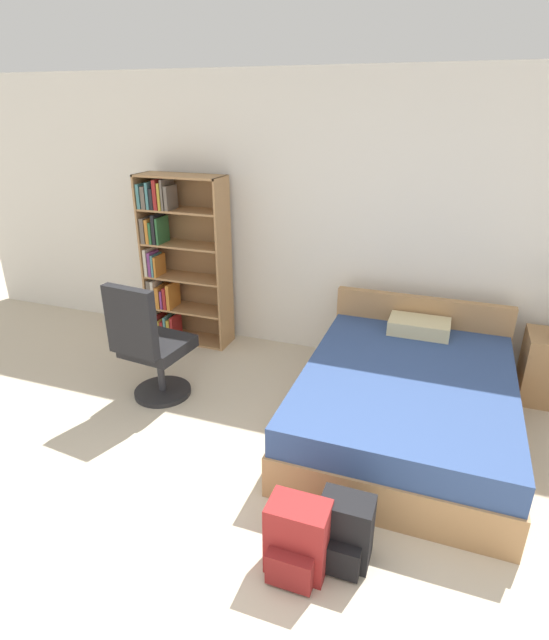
{
  "coord_description": "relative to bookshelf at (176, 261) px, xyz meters",
  "views": [
    {
      "loc": [
        0.76,
        -1.26,
        2.3
      ],
      "look_at": [
        -0.42,
        1.98,
        0.8
      ],
      "focal_mm": 28.0,
      "sensor_mm": 36.0,
      "label": 1
    }
  ],
  "objects": [
    {
      "name": "wall_back",
      "position": [
        1.83,
        0.27,
        0.45
      ],
      "size": [
        9.0,
        0.06,
        2.6
      ],
      "color": "white",
      "rests_on": "ground_plane"
    },
    {
      "name": "backpack_red",
      "position": [
        2.04,
        -2.35,
        -0.65
      ],
      "size": [
        0.32,
        0.28,
        0.42
      ],
      "color": "maroon",
      "rests_on": "ground_plane"
    },
    {
      "name": "backpack_black",
      "position": [
        2.26,
        -2.21,
        -0.66
      ],
      "size": [
        0.28,
        0.26,
        0.4
      ],
      "color": "black",
      "rests_on": "ground_plane"
    },
    {
      "name": "office_chair",
      "position": [
        0.4,
        -1.16,
        -0.35
      ],
      "size": [
        0.53,
        0.6,
        1.06
      ],
      "color": "#232326",
      "rests_on": "ground_plane"
    },
    {
      "name": "bookshelf",
      "position": [
        0.0,
        0.0,
        0.0
      ],
      "size": [
        0.87,
        0.32,
        1.7
      ],
      "color": "#AD7F51",
      "rests_on": "ground_plane"
    },
    {
      "name": "bed",
      "position": [
        2.42,
        -0.86,
        -0.59
      ],
      "size": [
        1.51,
        2.0,
        0.76
      ],
      "color": "#AD7F51",
      "rests_on": "ground_plane"
    }
  ]
}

